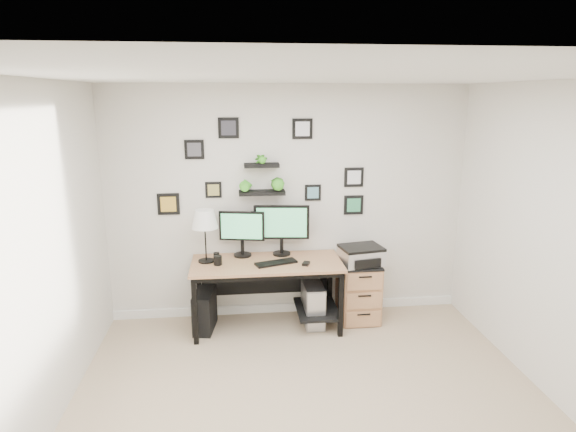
{
  "coord_description": "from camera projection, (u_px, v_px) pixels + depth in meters",
  "views": [
    {
      "loc": [
        -0.57,
        -3.21,
        2.48
      ],
      "look_at": [
        -0.02,
        1.83,
        1.2
      ],
      "focal_mm": 30.0,
      "sensor_mm": 36.0,
      "label": 1
    }
  ],
  "objects": [
    {
      "name": "room",
      "position": [
        289.0,
        307.0,
        5.66
      ],
      "size": [
        4.0,
        4.0,
        4.0
      ],
      "color": "tan",
      "rests_on": "ground"
    },
    {
      "name": "wall_decor",
      "position": [
        264.0,
        174.0,
        5.19
      ],
      "size": [
        2.28,
        0.18,
        1.09
      ],
      "color": "black",
      "rests_on": "ground"
    },
    {
      "name": "pc_tower_black",
      "position": [
        205.0,
        311.0,
        5.2
      ],
      "size": [
        0.25,
        0.45,
        0.43
      ],
      "primitive_type": "cube",
      "rotation": [
        0.0,
        0.0,
        -0.14
      ],
      "color": "black",
      "rests_on": "ground"
    },
    {
      "name": "monitor_right",
      "position": [
        282.0,
        226.0,
        5.28
      ],
      "size": [
        0.61,
        0.22,
        0.57
      ],
      "color": "black",
      "rests_on": "desk"
    },
    {
      "name": "desk",
      "position": [
        270.0,
        272.0,
        5.19
      ],
      "size": [
        1.6,
        0.7,
        0.75
      ],
      "color": "#AE7B52",
      "rests_on": "ground"
    },
    {
      "name": "pc_tower_grey",
      "position": [
        313.0,
        304.0,
        5.33
      ],
      "size": [
        0.21,
        0.47,
        0.47
      ],
      "color": "gray",
      "rests_on": "ground"
    },
    {
      "name": "keyboard",
      "position": [
        276.0,
        263.0,
        5.07
      ],
      "size": [
        0.47,
        0.27,
        0.02
      ],
      "primitive_type": "cube",
      "rotation": [
        0.0,
        0.0,
        0.32
      ],
      "color": "black",
      "rests_on": "desk"
    },
    {
      "name": "table_lamp",
      "position": [
        205.0,
        220.0,
        5.03
      ],
      "size": [
        0.28,
        0.28,
        0.57
      ],
      "color": "black",
      "rests_on": "desk"
    },
    {
      "name": "mouse",
      "position": [
        306.0,
        264.0,
        5.03
      ],
      "size": [
        0.1,
        0.11,
        0.03
      ],
      "primitive_type": "cube",
      "rotation": [
        0.0,
        0.0,
        -0.41
      ],
      "color": "black",
      "rests_on": "desk"
    },
    {
      "name": "monitor_left",
      "position": [
        242.0,
        230.0,
        5.24
      ],
      "size": [
        0.49,
        0.23,
        0.51
      ],
      "color": "black",
      "rests_on": "desk"
    },
    {
      "name": "pen_cup",
      "position": [
        216.0,
        256.0,
        5.18
      ],
      "size": [
        0.06,
        0.06,
        0.08
      ],
      "primitive_type": "cylinder",
      "color": "black",
      "rests_on": "desk"
    },
    {
      "name": "file_cabinet",
      "position": [
        358.0,
        291.0,
        5.42
      ],
      "size": [
        0.43,
        0.53,
        0.67
      ],
      "color": "#AE7B52",
      "rests_on": "ground"
    },
    {
      "name": "mug",
      "position": [
        218.0,
        260.0,
        5.03
      ],
      "size": [
        0.09,
        0.09,
        0.1
      ],
      "primitive_type": "cylinder",
      "color": "black",
      "rests_on": "desk"
    },
    {
      "name": "printer",
      "position": [
        361.0,
        255.0,
        5.27
      ],
      "size": [
        0.5,
        0.42,
        0.2
      ],
      "color": "silver",
      "rests_on": "file_cabinet"
    }
  ]
}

